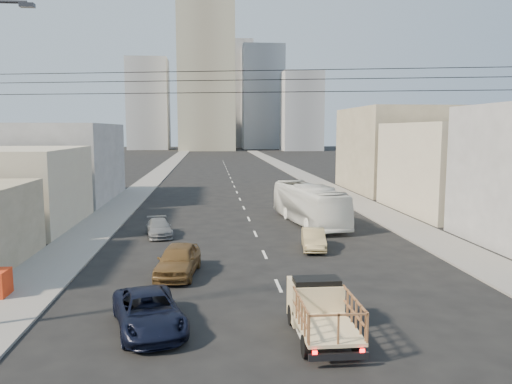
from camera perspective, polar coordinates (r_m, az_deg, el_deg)
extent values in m
plane|color=black|center=(16.82, 6.54, -18.91)|extent=(420.00, 420.00, 0.00)
cube|color=gray|center=(85.52, -11.06, 2.07)|extent=(3.50, 180.00, 0.12)
cube|color=gray|center=(86.40, 4.65, 2.23)|extent=(3.50, 180.00, 0.12)
cube|color=silver|center=(18.60, 5.23, -16.24)|extent=(0.15, 2.00, 0.01)
cube|color=silver|center=(24.15, 2.58, -10.65)|extent=(0.15, 2.00, 0.01)
cube|color=silver|center=(29.88, 0.99, -7.16)|extent=(0.15, 2.00, 0.01)
cube|color=silver|center=(35.69, -0.08, -4.79)|extent=(0.15, 2.00, 0.01)
cube|color=silver|center=(41.56, -0.83, -3.10)|extent=(0.15, 2.00, 0.01)
cube|color=silver|center=(47.46, -1.40, -1.82)|extent=(0.15, 2.00, 0.01)
cube|color=silver|center=(53.38, -1.85, -0.82)|extent=(0.15, 2.00, 0.01)
cube|color=silver|center=(59.32, -2.20, -0.03)|extent=(0.15, 2.00, 0.01)
cube|color=silver|center=(65.27, -2.49, 0.62)|extent=(0.15, 2.00, 0.01)
cube|color=silver|center=(71.23, -2.73, 1.17)|extent=(0.15, 2.00, 0.01)
cube|color=silver|center=(77.20, -2.93, 1.62)|extent=(0.15, 2.00, 0.01)
cube|color=silver|center=(83.17, -3.11, 2.02)|extent=(0.15, 2.00, 0.01)
cube|color=silver|center=(89.14, -3.26, 2.36)|extent=(0.15, 2.00, 0.01)
cube|color=silver|center=(95.12, -3.39, 2.65)|extent=(0.15, 2.00, 0.01)
cube|color=silver|center=(101.10, -3.51, 2.92)|extent=(0.15, 2.00, 0.01)
cube|color=silver|center=(107.08, -3.61, 3.15)|extent=(0.15, 2.00, 0.01)
cube|color=silver|center=(113.06, -3.71, 3.36)|extent=(0.15, 2.00, 0.01)
cube|color=silver|center=(119.05, -3.79, 3.54)|extent=(0.15, 2.00, 0.01)
cube|color=beige|center=(17.70, 8.13, -15.09)|extent=(1.90, 3.00, 0.12)
cube|color=beige|center=(19.43, 6.74, -12.22)|extent=(1.90, 1.60, 1.50)
cube|color=black|center=(19.01, 6.93, -10.76)|extent=(1.70, 0.90, 0.70)
cube|color=#2D2D33|center=(16.44, 9.42, -18.06)|extent=(1.90, 0.12, 0.22)
cube|color=#FF0C0C|center=(16.21, 6.74, -17.80)|extent=(0.15, 0.05, 0.12)
cube|color=#FF0C0C|center=(16.57, 12.06, -17.34)|extent=(0.15, 0.05, 0.12)
cylinder|color=black|center=(19.57, 4.14, -13.83)|extent=(0.25, 0.76, 0.76)
cylinder|color=black|center=(19.90, 9.12, -13.53)|extent=(0.25, 0.76, 0.76)
cylinder|color=black|center=(17.02, 5.76, -17.16)|extent=(0.25, 0.76, 0.76)
cylinder|color=black|center=(17.41, 11.51, -16.70)|extent=(0.25, 0.76, 0.76)
imported|color=black|center=(19.39, -12.16, -13.20)|extent=(3.49, 5.37, 1.37)
imported|color=white|center=(39.59, 6.07, -1.38)|extent=(4.25, 11.41, 3.10)
imported|color=brown|center=(25.90, -8.90, -7.68)|extent=(2.47, 4.86, 1.59)
imported|color=tan|center=(31.26, 6.59, -5.37)|extent=(1.84, 4.00, 1.27)
imported|color=slate|center=(35.52, -11.03, -4.03)|extent=(2.34, 4.25, 1.17)
cube|color=#2D2D33|center=(20.28, -24.70, 18.82)|extent=(0.50, 0.25, 0.15)
cylinder|color=black|center=(16.70, 5.92, 13.72)|extent=(23.01, 5.02, 0.02)
cylinder|color=black|center=(16.67, 5.90, 12.70)|extent=(23.01, 5.02, 0.02)
cylinder|color=black|center=(16.64, 5.89, 11.33)|extent=(23.01, 5.02, 0.02)
cube|color=#BAAC96|center=(48.54, 22.59, 2.59)|extent=(11.00, 14.00, 8.00)
cube|color=gray|center=(63.23, 16.25, 4.68)|extent=(12.00, 16.00, 10.00)
cube|color=gray|center=(56.29, -22.19, 3.15)|extent=(12.00, 16.00, 8.00)
cube|color=tan|center=(186.16, -5.71, 14.05)|extent=(20.00, 20.00, 60.00)
cube|color=#92949A|center=(201.30, 0.74, 10.70)|extent=(16.00, 16.00, 40.00)
cube|color=#92949A|center=(196.34, -12.17, 9.76)|extent=(15.00, 15.00, 34.00)
cube|color=gray|center=(215.47, -2.93, 10.99)|extent=(18.00, 18.00, 44.00)
cube|color=#92949A|center=(182.94, 5.19, 9.15)|extent=(14.00, 14.00, 28.00)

